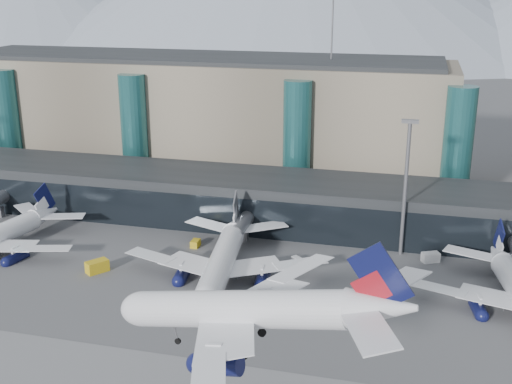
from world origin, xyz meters
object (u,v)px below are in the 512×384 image
at_px(veh_c, 275,303).
at_px(jet_parked_mid, 225,248).
at_px(veh_b, 195,243).
at_px(hero_jet, 266,302).
at_px(veh_g, 297,260).
at_px(veh_d, 431,257).
at_px(veh_h, 97,266).
at_px(lightmast_mid, 406,181).
at_px(jet_parked_left, 1,228).

bearing_deg(veh_c, jet_parked_mid, 133.68).
distance_m(veh_b, veh_c, 28.68).
relative_size(hero_jet, veh_g, 16.57).
bearing_deg(veh_d, veh_h, 171.78).
xyz_separation_m(lightmast_mid, veh_g, (-18.03, -8.99, -13.82)).
distance_m(veh_b, veh_g, 20.62).
bearing_deg(veh_h, jet_parked_left, 113.58).
bearing_deg(jet_parked_mid, jet_parked_left, 83.33).
xyz_separation_m(veh_d, veh_g, (-23.46, -6.71, -0.29)).
relative_size(jet_parked_mid, veh_g, 18.23).
distance_m(jet_parked_left, veh_b, 36.85).
bearing_deg(veh_h, lightmast_mid, -31.20).
height_order(hero_jet, jet_parked_left, hero_jet).
xyz_separation_m(veh_b, veh_h, (-12.94, -15.00, 0.38)).
distance_m(veh_b, veh_h, 19.81).
height_order(lightmast_mid, veh_h, lightmast_mid).
height_order(jet_parked_left, veh_c, jet_parked_left).
relative_size(lightmast_mid, veh_g, 12.53).
height_order(jet_parked_mid, veh_g, jet_parked_mid).
distance_m(hero_jet, veh_b, 60.98).
bearing_deg(veh_c, veh_b, 132.33).
bearing_deg(jet_parked_left, lightmast_mid, -66.49).
bearing_deg(veh_b, veh_g, -98.06).
height_order(jet_parked_mid, veh_b, jet_parked_mid).
bearing_deg(veh_c, hero_jet, -82.06).
bearing_deg(lightmast_mid, veh_b, -170.87).
xyz_separation_m(lightmast_mid, veh_c, (-18.13, -26.41, -13.44)).
bearing_deg(lightmast_mid, hero_jet, -101.70).
xyz_separation_m(veh_c, veh_g, (0.10, 17.42, -0.38)).
height_order(lightmast_mid, jet_parked_left, lightmast_mid).
bearing_deg(veh_g, veh_d, 57.46).
bearing_deg(veh_b, jet_parked_mid, -136.76).
bearing_deg(veh_b, veh_d, -85.14).
height_order(veh_c, veh_g, veh_c).
distance_m(jet_parked_mid, veh_c, 16.26).
bearing_deg(hero_jet, lightmast_mid, 86.89).
bearing_deg(veh_g, jet_parked_mid, -109.26).
relative_size(lightmast_mid, hero_jet, 0.76).
distance_m(veh_d, veh_h, 59.89).
xyz_separation_m(jet_parked_left, veh_d, (79.21, 13.80, -3.26)).
relative_size(jet_parked_mid, veh_d, 12.00).
height_order(veh_d, veh_g, veh_d).
distance_m(hero_jet, veh_g, 52.69).
height_order(veh_b, veh_h, veh_h).
relative_size(lightmast_mid, veh_d, 8.24).
bearing_deg(hero_jet, jet_parked_mid, 120.88).
distance_m(jet_parked_left, veh_c, 56.69).
relative_size(jet_parked_mid, veh_b, 15.91).
bearing_deg(veh_c, veh_g, 86.85).
relative_size(jet_parked_left, veh_b, 14.54).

